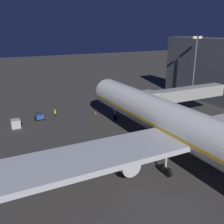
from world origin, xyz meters
The scene contains 9 objects.
ground_plane centered at (0.00, 0.00, 0.00)m, with size 320.00×320.00×0.00m, color #383533.
airliner_at_gate centered at (0.00, 9.08, 5.46)m, with size 52.01×60.00×18.00m.
jet_bridge centered at (-11.71, -7.94, 5.56)m, with size 21.77×3.40×7.10m.
apron_floodlight_mast centered at (-25.50, -17.79, 9.99)m, with size 2.90×0.50×17.13m.
baggage_tug_lead centered at (14.64, -21.60, 0.78)m, with size 1.86×2.26×1.95m.
baggage_container_mid_row centered at (19.89, -18.95, 0.85)m, with size 1.75×1.87×1.69m, color #B7BABF.
ground_crew_marshaller_fwd centered at (11.08, -21.71, 0.99)m, with size 0.40×0.40×1.81m.
traffic_cone_nose_port centered at (-2.20, -19.59, 0.28)m, with size 0.36×0.36×0.55m, color orange.
traffic_cone_nose_starboard centered at (2.20, -19.59, 0.28)m, with size 0.36×0.36×0.55m, color orange.
Camera 1 is at (24.72, 32.80, 18.97)m, focal length 41.32 mm.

